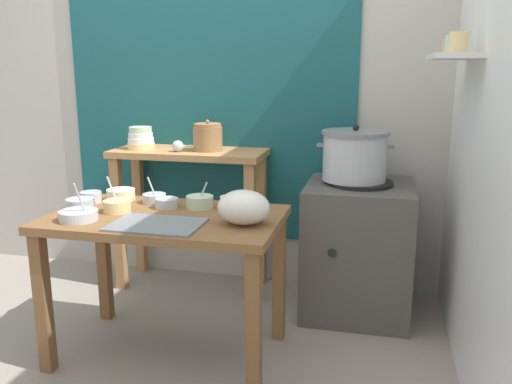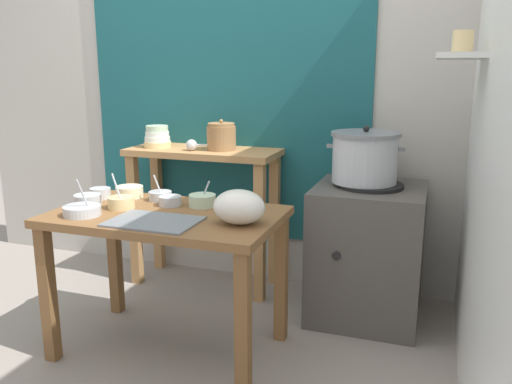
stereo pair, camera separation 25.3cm
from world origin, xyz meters
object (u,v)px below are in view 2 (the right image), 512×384
(prep_bowl_8, at_px, (160,195))
(prep_bowl_1, at_px, (170,200))
(prep_bowl_3, at_px, (202,200))
(prep_bowl_7, at_px, (100,193))
(back_shelf_table, at_px, (204,183))
(prep_bowl_2, at_px, (82,210))
(clay_pot, at_px, (221,137))
(bowl_stack_enamel, at_px, (157,137))
(prep_bowl_5, at_px, (88,200))
(prep_bowl_0, at_px, (129,191))
(prep_bowl_6, at_px, (121,202))
(prep_table, at_px, (167,235))
(ladle, at_px, (193,145))
(serving_tray, at_px, (153,222))
(steamer_pot, at_px, (365,157))
(plastic_bag, at_px, (239,207))
(stove_block, at_px, (367,252))
(prep_bowl_4, at_px, (234,201))

(prep_bowl_8, bearing_deg, prep_bowl_1, -38.54)
(prep_bowl_3, distance_m, prep_bowl_7, 0.58)
(back_shelf_table, xyz_separation_m, prep_bowl_2, (-0.16, -1.02, 0.07))
(clay_pot, xyz_separation_m, bowl_stack_enamel, (-0.43, -0.03, -0.02))
(prep_bowl_3, distance_m, prep_bowl_5, 0.58)
(prep_bowl_0, xyz_separation_m, prep_bowl_6, (0.09, -0.22, 0.00))
(prep_table, xyz_separation_m, bowl_stack_enamel, (-0.49, 0.81, 0.36))
(prep_bowl_3, bearing_deg, prep_bowl_8, 170.36)
(ladle, height_order, serving_tray, ladle)
(clay_pot, height_order, prep_bowl_3, clay_pot)
(ladle, distance_m, prep_bowl_3, 0.71)
(steamer_pot, relative_size, plastic_bag, 1.80)
(steamer_pot, bearing_deg, prep_bowl_8, -152.02)
(stove_block, height_order, prep_bowl_2, prep_bowl_2)
(bowl_stack_enamel, relative_size, ladle, 0.71)
(plastic_bag, relative_size, prep_bowl_8, 1.71)
(prep_bowl_6, bearing_deg, prep_bowl_5, -177.54)
(clay_pot, relative_size, prep_bowl_5, 1.39)
(stove_block, distance_m, bowl_stack_enamel, 1.49)
(prep_bowl_4, distance_m, prep_bowl_5, 0.74)
(steamer_pot, distance_m, serving_tray, 1.23)
(stove_block, xyz_separation_m, prep_bowl_5, (-1.32, -0.72, 0.37))
(prep_table, relative_size, bowl_stack_enamel, 6.40)
(clay_pot, xyz_separation_m, ladle, (-0.16, -0.08, -0.05))
(bowl_stack_enamel, xyz_separation_m, prep_bowl_3, (0.61, -0.65, -0.21))
(bowl_stack_enamel, height_order, prep_bowl_1, bowl_stack_enamel)
(plastic_bag, height_order, prep_bowl_3, plastic_bag)
(steamer_pot, bearing_deg, back_shelf_table, 173.89)
(prep_bowl_0, relative_size, prep_bowl_2, 0.80)
(prep_bowl_1, distance_m, prep_bowl_2, 0.43)
(prep_bowl_4, bearing_deg, prep_bowl_0, 178.35)
(prep_bowl_0, relative_size, prep_bowl_1, 1.28)
(prep_bowl_1, xyz_separation_m, prep_bowl_8, (-0.10, 0.08, -0.00))
(clay_pot, relative_size, plastic_bag, 0.81)
(prep_bowl_1, xyz_separation_m, prep_bowl_2, (-0.30, -0.30, -0.00))
(prep_bowl_0, bearing_deg, back_shelf_table, 76.60)
(serving_tray, height_order, prep_bowl_0, prep_bowl_0)
(prep_bowl_2, distance_m, prep_bowl_7, 0.33)
(serving_tray, relative_size, prep_bowl_0, 2.73)
(ladle, relative_size, prep_bowl_3, 1.79)
(prep_bowl_2, relative_size, prep_bowl_4, 1.52)
(stove_block, bearing_deg, ladle, 177.43)
(prep_bowl_1, bearing_deg, bowl_stack_enamel, 123.28)
(prep_bowl_0, height_order, prep_bowl_3, prep_bowl_3)
(bowl_stack_enamel, relative_size, serving_tray, 0.43)
(stove_block, distance_m, prep_bowl_2, 1.56)
(prep_bowl_2, distance_m, prep_bowl_3, 0.58)
(prep_bowl_3, xyz_separation_m, prep_bowl_8, (-0.26, 0.04, -0.01))
(back_shelf_table, distance_m, prep_bowl_1, 0.73)
(back_shelf_table, xyz_separation_m, prep_bowl_4, (0.46, -0.65, 0.07))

